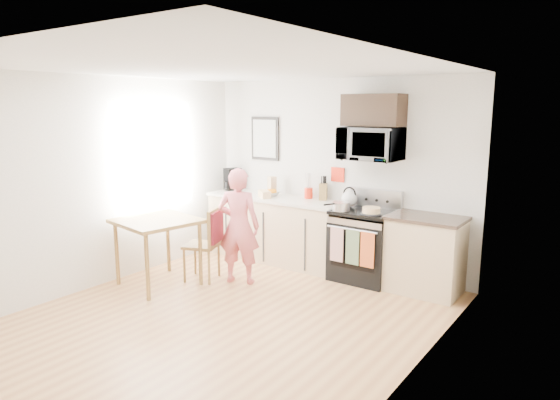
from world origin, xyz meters
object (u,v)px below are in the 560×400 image
Objects in this scene: microwave at (371,144)px; person at (239,226)px; dining_table at (157,227)px; chair at (211,235)px; cake at (371,211)px; range at (364,247)px.

microwave is 0.51× the size of person.
dining_table is (-2.02, -1.79, -1.01)m from microwave.
cake reaches higher than chair.
person is at bearing 3.92° from chair.
chair is at bearing -141.04° from microwave.
range is 4.38× the size of cake.
cake is at bearing -171.73° from person.
microwave is 1.97m from person.
person is 1.62× the size of dining_table.
cake is (1.42, 0.83, 0.23)m from person.
cake is at bearing 8.18° from chair.
microwave is 2.86× the size of cake.
range is 1.27× the size of dining_table.
chair reaches higher than dining_table.
microwave is at bearing 120.46° from cake.
chair is (-0.34, -0.16, -0.13)m from person.
chair is at bearing 49.35° from dining_table.
microwave reaches higher than chair.
microwave is 0.83× the size of dining_table.
range is at bearing 132.32° from cake.
range is 0.59m from cake.
microwave is (-0.00, 0.10, 1.32)m from range.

